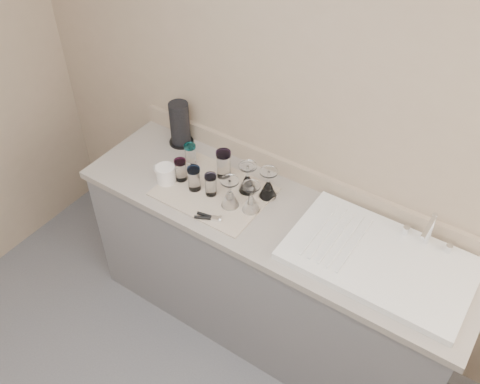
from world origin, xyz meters
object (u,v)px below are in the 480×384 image
Objects in this scene: goblet_back_right at (268,187)px; white_mug at (165,174)px; sink_unit at (380,259)px; goblet_back_left at (247,180)px; tumbler_purple at (224,164)px; goblet_front_left at (230,197)px; tumbler_lavender at (211,184)px; tumbler_blue at (194,178)px; tumbler_teal at (190,155)px; goblet_extra at (248,182)px; tumbler_magenta at (181,170)px; paper_towel_roll at (180,124)px; goblet_front_right at (251,201)px; can_opener at (209,217)px.

goblet_back_right is 0.54m from white_mug.
sink_unit is 0.78m from goblet_back_left.
goblet_front_left is (0.15, -0.17, -0.02)m from tumbler_purple.
tumbler_lavender is 0.29m from goblet_back_right.
goblet_back_left reaches higher than tumbler_lavender.
sink_unit is at bearing 4.39° from tumbler_blue.
tumbler_teal is 0.37m from goblet_extra.
goblet_front_left is (0.32, -0.02, -0.01)m from tumbler_magenta.
tumbler_magenta is 1.02× the size of tumbler_lavender.
tumbler_magenta is at bearing -155.03° from goblet_back_left.
paper_towel_roll is (-0.15, 0.31, 0.08)m from white_mug.
goblet_back_right is (0.25, 0.15, -0.01)m from tumbler_lavender.
tumbler_blue is at bearing -148.95° from goblet_extra.
tumbler_teal is 1.03× the size of tumbler_lavender.
tumbler_purple is at bearing -16.31° from paper_towel_roll.
sink_unit is at bearing -7.78° from goblet_back_right.
tumbler_blue is 0.22m from goblet_front_left.
goblet_front_right is at bearing 8.01° from white_mug.
goblet_front_left is at bearing -27.44° from paper_towel_roll.
white_mug is (-0.38, -0.04, -0.01)m from goblet_front_left.
goblet_front_right reaches higher than tumbler_blue.
can_opener is (0.19, -0.14, -0.06)m from tumbler_blue.
goblet_extra reaches higher than goblet_front_left.
goblet_back_left is at bearing 173.27° from sink_unit.
tumbler_purple is 1.19× the size of can_opener.
sink_unit reaches higher than tumbler_purple.
tumbler_blue reaches higher than goblet_back_left.
tumbler_purple is at bearing 112.36° from can_opener.
goblet_front_left is 0.38m from white_mug.
white_mug is (-0.02, -0.18, -0.02)m from tumbler_teal.
goblet_back_right reaches higher than tumbler_blue.
goblet_front_right is 1.21× the size of can_opener.
sink_unit reaches higher than goblet_back_right.
tumbler_purple reaches higher than tumbler_magenta.
sink_unit is 0.65m from goblet_back_right.
goblet_back_left is 0.17m from goblet_front_right.
goblet_front_left is at bearing -95.05° from goblet_extra.
goblet_back_right reaches higher than goblet_front_right.
tumbler_teal is 0.88× the size of white_mug.
sink_unit is 5.17× the size of goblet_front_right.
goblet_back_left is at bearing 51.81° from tumbler_lavender.
goblet_extra is (-0.75, 0.06, 0.04)m from sink_unit.
goblet_extra is 1.25× the size of can_opener.
tumbler_lavender is 0.19m from goblet_extra.
goblet_extra is (0.37, -0.01, -0.01)m from tumbler_teal.
can_opener is at bearing -98.70° from goblet_extra.
goblet_extra reaches higher than tumbler_purple.
sink_unit is 0.89m from tumbler_lavender.
tumbler_lavender is (0.03, -0.15, -0.02)m from tumbler_purple.
sink_unit is 6.24× the size of can_opener.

